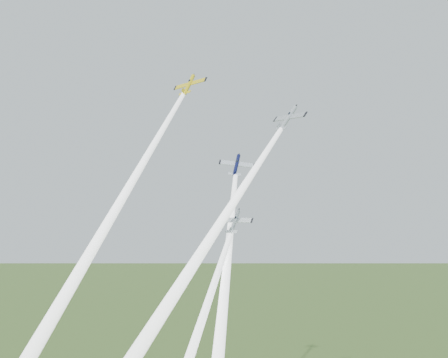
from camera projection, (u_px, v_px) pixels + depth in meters
plane_yellow at (189, 85)px, 126.83m from camera, size 9.50×6.79×8.47m
smoke_trail_yellow at (110, 220)px, 102.39m from camera, size 3.34×49.86×57.67m
plane_navy at (237, 165)px, 119.25m from camera, size 8.76×8.58×7.51m
smoke_trail_navy at (222, 312)px, 94.70m from camera, size 18.89×41.74×50.76m
plane_silver_right at (288, 118)px, 113.93m from camera, size 10.42×9.10×7.50m
smoke_trail_silver_right at (211, 238)px, 99.16m from camera, size 15.74×37.07×44.42m
plane_silver_low at (235, 222)px, 106.31m from camera, size 7.25×5.83×6.00m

